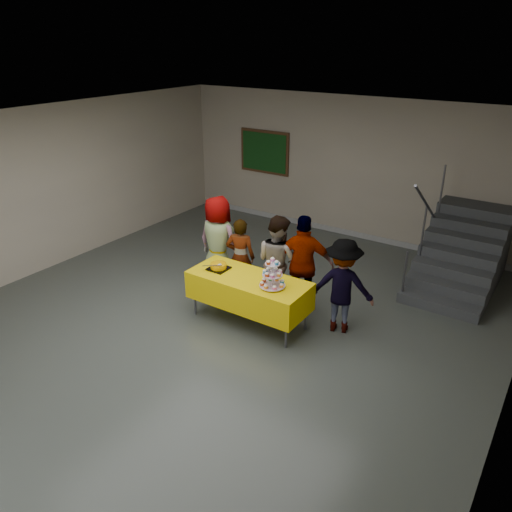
% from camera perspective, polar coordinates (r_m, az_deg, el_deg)
% --- Properties ---
extents(room_shell, '(10.00, 10.04, 3.02)m').
position_cam_1_polar(room_shell, '(6.68, -6.77, 6.50)').
color(room_shell, '#4C514C').
rests_on(room_shell, ground).
extents(bake_table, '(1.88, 0.78, 0.77)m').
position_cam_1_polar(bake_table, '(7.61, -0.84, -3.91)').
color(bake_table, '#595960').
rests_on(bake_table, ground).
extents(cupcake_stand, '(0.38, 0.38, 0.44)m').
position_cam_1_polar(cupcake_stand, '(7.16, 1.89, -2.39)').
color(cupcake_stand, silver).
rests_on(cupcake_stand, bake_table).
extents(bear_cake, '(0.32, 0.36, 0.12)m').
position_cam_1_polar(bear_cake, '(7.77, -4.30, -1.10)').
color(bear_cake, black).
rests_on(bear_cake, bake_table).
extents(schoolchild_a, '(0.81, 0.54, 1.65)m').
position_cam_1_polar(schoolchild_a, '(8.65, -4.33, 1.56)').
color(schoolchild_a, slate).
rests_on(schoolchild_a, ground).
extents(schoolchild_b, '(0.58, 0.48, 1.37)m').
position_cam_1_polar(schoolchild_b, '(8.40, -1.79, -0.14)').
color(schoolchild_b, slate).
rests_on(schoolchild_b, ground).
extents(schoolchild_c, '(0.89, 0.77, 1.56)m').
position_cam_1_polar(schoolchild_c, '(8.01, 2.50, -0.65)').
color(schoolchild_c, slate).
rests_on(schoolchild_c, ground).
extents(schoolchild_d, '(1.03, 0.73, 1.62)m').
position_cam_1_polar(schoolchild_d, '(7.86, 5.46, -0.99)').
color(schoolchild_d, '#5B5B65').
rests_on(schoolchild_d, ground).
extents(schoolchild_e, '(1.07, 0.80, 1.47)m').
position_cam_1_polar(schoolchild_e, '(7.45, 9.82, -3.39)').
color(schoolchild_e, slate).
rests_on(schoolchild_e, ground).
extents(staircase, '(1.30, 2.40, 2.04)m').
position_cam_1_polar(staircase, '(9.76, 22.56, 0.24)').
color(staircase, '#424447').
rests_on(staircase, ground).
extents(noticeboard, '(1.30, 0.05, 1.00)m').
position_cam_1_polar(noticeboard, '(11.89, 0.97, 11.80)').
color(noticeboard, '#472B16').
rests_on(noticeboard, ground).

